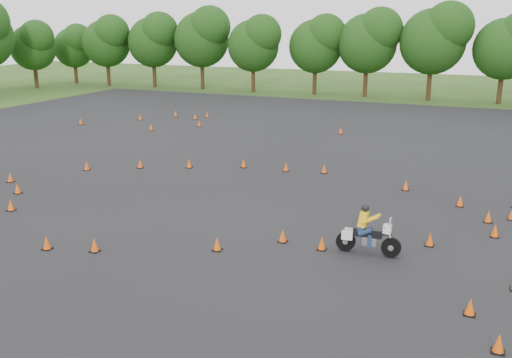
{
  "coord_description": "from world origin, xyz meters",
  "views": [
    {
      "loc": [
        8.6,
        -16.6,
        7.42
      ],
      "look_at": [
        0.0,
        4.0,
        1.2
      ],
      "focal_mm": 40.0,
      "sensor_mm": 36.0,
      "label": 1
    }
  ],
  "objects": [
    {
      "name": "ground",
      "position": [
        0.0,
        0.0,
        0.0
      ],
      "size": [
        140.0,
        140.0,
        0.0
      ],
      "primitive_type": "plane",
      "color": "#2D5119",
      "rests_on": "ground"
    },
    {
      "name": "treeline",
      "position": [
        2.8,
        35.07,
        4.63
      ],
      "size": [
        87.25,
        32.2,
        10.74
      ],
      "color": "#1A3F12",
      "rests_on": "ground"
    },
    {
      "name": "rider_yellow",
      "position": [
        5.28,
        0.88,
        0.83
      ],
      "size": [
        2.14,
        0.7,
        1.64
      ],
      "primitive_type": null,
      "rotation": [
        0.0,
        0.0,
        0.02
      ],
      "color": "yellow",
      "rests_on": "ground"
    },
    {
      "name": "asphalt_pad",
      "position": [
        0.0,
        6.0,
        0.01
      ],
      "size": [
        62.0,
        62.0,
        0.0
      ],
      "primitive_type": "plane",
      "color": "black",
      "rests_on": "ground"
    },
    {
      "name": "traffic_cones",
      "position": [
        -0.46,
        4.93,
        0.23
      ],
      "size": [
        36.28,
        33.53,
        0.45
      ],
      "color": "#EE510A",
      "rests_on": "asphalt_pad"
    }
  ]
}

